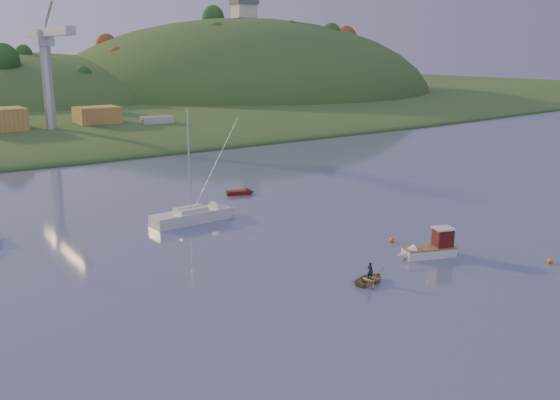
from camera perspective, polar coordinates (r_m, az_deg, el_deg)
hill_center at (r=226.90m, az=-24.09°, el=7.73°), size 140.00×120.00×36.00m
hill_right at (r=243.89m, az=-3.19°, el=9.21°), size 150.00×130.00×60.00m
hilltop_house at (r=243.62m, az=-3.30°, el=17.06°), size 9.00×7.00×6.45m
wharf at (r=140.33m, az=-19.11°, el=5.72°), size 42.00×16.00×2.40m
shed_east at (r=144.20m, az=-16.36°, el=7.39°), size 9.00×7.00×4.00m
dock_crane at (r=134.98m, az=-20.46°, el=12.15°), size 3.20×28.00×20.30m
fishing_boat at (r=59.02m, az=13.17°, el=-4.38°), size 5.90×3.49×3.60m
sailboat_far at (r=69.65m, az=-8.15°, el=-1.39°), size 9.16×3.20×12.52m
canoe at (r=52.06m, az=8.22°, el=-7.15°), size 3.56×2.86×0.66m
paddler at (r=51.91m, az=8.24°, el=-6.72°), size 0.46×0.61×1.50m
red_tender at (r=82.52m, az=-3.33°, el=0.71°), size 3.91×2.43×1.26m
work_vessel at (r=143.04m, az=-11.14°, el=6.46°), size 16.64×7.66×4.13m
buoy_0 at (r=61.03m, az=23.47°, el=-5.12°), size 0.50×0.50×0.50m
buoy_1 at (r=62.99m, az=10.20°, el=-3.61°), size 0.50×0.50×0.50m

